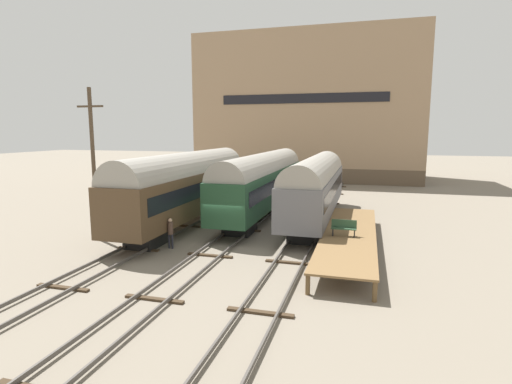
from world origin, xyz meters
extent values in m
plane|color=slate|center=(0.00, 0.00, 0.00)|extent=(200.00, 200.00, 0.00)
cube|color=#4C4742|center=(-5.19, 0.00, 0.18)|extent=(0.08, 60.00, 0.16)
cube|color=#4C4742|center=(-3.76, 0.00, 0.18)|extent=(0.08, 60.00, 0.16)
cube|color=#3D2D1E|center=(-4.48, -9.00, 0.05)|extent=(2.60, 0.24, 0.10)
cube|color=#3D2D1E|center=(-4.48, -3.00, 0.05)|extent=(2.60, 0.24, 0.10)
cube|color=#3D2D1E|center=(-4.48, 3.00, 0.05)|extent=(2.60, 0.24, 0.10)
cube|color=#3D2D1E|center=(-4.48, 9.00, 0.05)|extent=(2.60, 0.24, 0.10)
cube|color=#3D2D1E|center=(-4.48, 15.00, 0.05)|extent=(2.60, 0.24, 0.10)
cube|color=#3D2D1E|center=(-4.48, 21.00, 0.05)|extent=(2.60, 0.24, 0.10)
cube|color=#3D2D1E|center=(-4.48, 27.00, 0.05)|extent=(2.60, 0.24, 0.10)
cube|color=#4C4742|center=(-0.72, 0.00, 0.18)|extent=(0.08, 60.00, 0.16)
cube|color=#4C4742|center=(0.72, 0.00, 0.18)|extent=(0.08, 60.00, 0.16)
cube|color=#3D2D1E|center=(0.00, -9.00, 0.05)|extent=(2.60, 0.24, 0.10)
cube|color=#3D2D1E|center=(0.00, -3.00, 0.05)|extent=(2.60, 0.24, 0.10)
cube|color=#3D2D1E|center=(0.00, 3.00, 0.05)|extent=(2.60, 0.24, 0.10)
cube|color=#3D2D1E|center=(0.00, 9.00, 0.05)|extent=(2.60, 0.24, 0.10)
cube|color=#3D2D1E|center=(0.00, 15.00, 0.05)|extent=(2.60, 0.24, 0.10)
cube|color=#3D2D1E|center=(0.00, 21.00, 0.05)|extent=(2.60, 0.24, 0.10)
cube|color=#3D2D1E|center=(0.00, 27.00, 0.05)|extent=(2.60, 0.24, 0.10)
cube|color=#4C4742|center=(3.76, 0.00, 0.18)|extent=(0.08, 60.00, 0.16)
cube|color=#4C4742|center=(5.19, 0.00, 0.18)|extent=(0.08, 60.00, 0.16)
cube|color=#3D2D1E|center=(4.48, -9.00, 0.05)|extent=(2.60, 0.24, 0.10)
cube|color=#3D2D1E|center=(4.48, -3.00, 0.05)|extent=(2.60, 0.24, 0.10)
cube|color=#3D2D1E|center=(4.48, 3.00, 0.05)|extent=(2.60, 0.24, 0.10)
cube|color=#3D2D1E|center=(4.48, 9.00, 0.05)|extent=(2.60, 0.24, 0.10)
cube|color=#3D2D1E|center=(4.48, 15.00, 0.05)|extent=(2.60, 0.24, 0.10)
cube|color=#3D2D1E|center=(4.48, 21.00, 0.05)|extent=(2.60, 0.24, 0.10)
cube|color=#3D2D1E|center=(4.48, 27.00, 0.05)|extent=(2.60, 0.24, 0.10)
cube|color=black|center=(0.00, 14.71, 0.50)|extent=(1.80, 2.40, 1.00)
cube|color=black|center=(0.00, 2.36, 0.50)|extent=(1.80, 2.40, 1.00)
cube|color=#1E4228|center=(0.00, 8.53, 2.37)|extent=(2.81, 18.99, 2.74)
cube|color=black|center=(0.00, 8.53, 2.70)|extent=(2.85, 17.47, 0.99)
cylinder|color=gray|center=(0.00, 8.53, 3.74)|extent=(2.67, 18.61, 2.67)
cube|color=black|center=(4.48, 12.54, 0.50)|extent=(1.80, 2.40, 1.00)
cube|color=black|center=(4.48, 1.68, 0.50)|extent=(1.80, 2.40, 1.00)
cube|color=slate|center=(4.48, 7.11, 2.31)|extent=(2.84, 16.71, 2.63)
cube|color=black|center=(4.48, 7.11, 2.63)|extent=(2.88, 15.37, 0.95)
cylinder|color=gray|center=(4.48, 7.11, 3.63)|extent=(2.70, 16.37, 2.70)
cube|color=black|center=(-4.48, 9.24, 0.50)|extent=(1.80, 2.40, 1.00)
cube|color=black|center=(-4.48, -2.01, 0.50)|extent=(1.80, 2.40, 1.00)
cube|color=#4C3823|center=(-4.48, 3.61, 2.44)|extent=(3.05, 17.31, 2.88)
cube|color=black|center=(-4.48, 3.61, 2.78)|extent=(3.09, 15.93, 1.04)
cylinder|color=gray|center=(-4.48, 3.61, 3.88)|extent=(2.90, 16.96, 2.90)
cube|color=brown|center=(7.30, 0.55, 0.92)|extent=(3.01, 14.87, 0.10)
cylinder|color=brown|center=(5.94, -6.73, 0.44)|extent=(0.20, 0.20, 0.87)
cylinder|color=brown|center=(8.65, -6.73, 0.44)|extent=(0.20, 0.20, 0.87)
cylinder|color=brown|center=(5.94, 7.84, 0.44)|extent=(0.20, 0.20, 0.87)
cylinder|color=brown|center=(8.65, 7.84, 0.44)|extent=(0.20, 0.20, 0.87)
cylinder|color=brown|center=(5.94, 0.55, 0.44)|extent=(0.20, 0.20, 0.87)
cylinder|color=brown|center=(8.65, 0.55, 0.44)|extent=(0.20, 0.20, 0.87)
cube|color=#2D4C33|center=(7.02, -0.34, 1.40)|extent=(1.40, 0.40, 0.06)
cube|color=#2D4C33|center=(7.02, -0.17, 1.66)|extent=(1.40, 0.06, 0.45)
cube|color=black|center=(6.43, -0.34, 1.17)|extent=(0.06, 0.40, 0.40)
cube|color=black|center=(7.62, -0.34, 1.17)|extent=(0.06, 0.40, 0.40)
cylinder|color=#282833|center=(-2.88, -2.22, 0.43)|extent=(0.12, 0.12, 0.86)
cylinder|color=#282833|center=(-2.68, -2.22, 0.43)|extent=(0.12, 0.12, 0.86)
cylinder|color=#4C382D|center=(-2.78, -2.22, 1.22)|extent=(0.32, 0.32, 0.72)
sphere|color=tan|center=(-2.78, -2.22, 1.69)|extent=(0.23, 0.23, 0.23)
cylinder|color=#473828|center=(-8.24, -1.62, 4.73)|extent=(0.24, 0.24, 9.45)
cube|color=#473828|center=(-8.24, -1.62, 8.32)|extent=(1.80, 0.12, 0.12)
cube|color=brown|center=(-0.30, 36.60, 1.00)|extent=(30.83, 13.78, 2.00)
cube|color=#9E7F60|center=(-0.30, 36.60, 11.00)|extent=(30.83, 13.78, 18.00)
cube|color=black|center=(-0.30, 29.65, 11.00)|extent=(21.58, 0.10, 1.20)
camera|label=1|loc=(8.15, -22.72, 6.83)|focal=28.00mm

